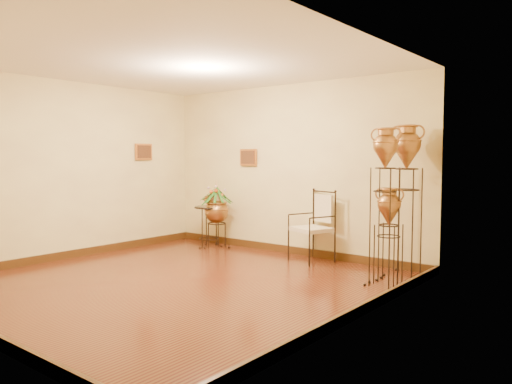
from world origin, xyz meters
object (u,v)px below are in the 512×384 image
Objects in this scene: amphora_tall at (385,205)px; amphora_mid at (406,199)px; armchair at (312,226)px; side_table at (209,226)px; planter_urn at (217,208)px.

amphora_mid reaches higher than amphora_tall.
armchair is 2.12m from side_table.
armchair is 1.18× the size of side_table.
side_table is (-3.59, -0.08, -0.66)m from amphora_mid.
amphora_tall is 1.59× the size of planter_urn.
amphora_mid is at bearing 19.64° from armchair.
amphora_tall is at bearing -90.00° from amphora_mid.
amphora_tall is 0.96× the size of amphora_mid.
amphora_mid is at bearing 1.29° from side_table.
amphora_mid is 3.66m from side_table.
side_table is (-2.11, -0.08, -0.17)m from armchair.
side_table is (-0.14, -0.05, -0.32)m from planter_urn.
planter_urn is (-3.45, -0.03, -0.34)m from amphora_mid.
amphora_mid reaches higher than armchair.
amphora_tall reaches higher than planter_urn.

